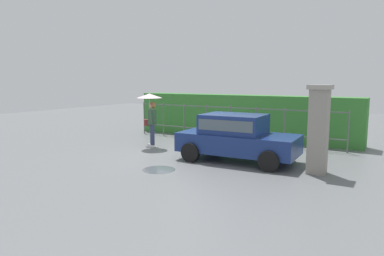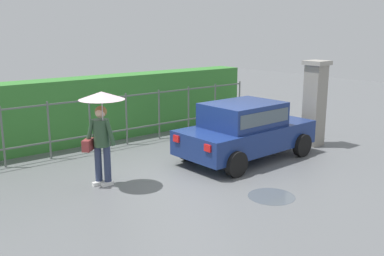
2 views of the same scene
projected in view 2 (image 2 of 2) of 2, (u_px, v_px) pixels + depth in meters
ground_plane at (196, 172)px, 10.23m from camera, size 40.00×40.00×0.00m
car at (245, 128)px, 11.12m from camera, size 3.79×1.97×1.48m
pedestrian at (101, 119)px, 9.06m from camera, size 0.95×0.95×2.04m
gate_pillar at (315, 102)px, 12.36m from camera, size 0.60×0.60×2.42m
fence_section at (126, 117)px, 12.48m from camera, size 9.11×0.05×1.50m
hedge_row at (108, 107)px, 13.27m from camera, size 10.06×0.90×1.90m
puddle_near at (271, 196)px, 8.77m from camera, size 0.95×0.95×0.00m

